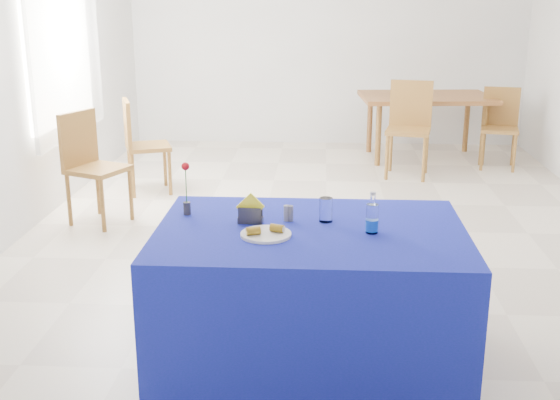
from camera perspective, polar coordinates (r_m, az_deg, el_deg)
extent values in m
plane|color=beige|center=(5.94, 3.84, -2.41)|extent=(7.00, 7.00, 0.00)
plane|color=silver|center=(9.12, 3.91, 13.31)|extent=(5.00, 0.00, 5.00)
plane|color=silver|center=(2.18, 4.98, 2.18)|extent=(5.00, 0.00, 5.00)
plane|color=silver|center=(6.14, -20.36, 10.65)|extent=(0.00, 7.00, 7.00)
cube|color=white|center=(6.86, -17.59, 12.71)|extent=(0.04, 1.50, 1.60)
cube|color=white|center=(6.83, -17.02, 12.74)|extent=(0.04, 1.75, 1.85)
cylinder|color=white|center=(3.52, -1.15, -2.80)|extent=(0.26, 0.26, 0.01)
cylinder|color=white|center=(3.72, 3.75, -0.80)|extent=(0.07, 0.07, 0.13)
cylinder|color=gray|center=(3.73, 0.55, -1.07)|extent=(0.03, 0.03, 0.08)
cylinder|color=slate|center=(3.73, 0.84, -1.10)|extent=(0.03, 0.03, 0.08)
cube|color=navy|center=(3.77, 2.44, -7.81)|extent=(1.60, 1.10, 0.76)
cylinder|color=white|center=(3.57, 7.49, -1.51)|extent=(0.06, 0.06, 0.15)
cylinder|color=#0B42C3|center=(3.58, 7.47, -2.04)|extent=(0.07, 0.07, 0.06)
cylinder|color=white|center=(3.54, 7.55, 0.03)|extent=(0.03, 0.03, 0.05)
cylinder|color=silver|center=(3.53, 7.57, 0.53)|extent=(0.03, 0.03, 0.01)
cube|color=#3C3C41|center=(3.71, -2.42, -1.62)|extent=(0.13, 0.06, 0.03)
cube|color=#333338|center=(3.68, -2.49, -1.33)|extent=(0.12, 0.02, 0.09)
cube|color=#36353A|center=(3.72, -2.35, -1.09)|extent=(0.12, 0.02, 0.09)
cube|color=yellow|center=(3.69, -2.43, -0.55)|extent=(0.15, 0.02, 0.15)
cylinder|color=#29292E|center=(3.87, -7.57, -0.67)|extent=(0.04, 0.04, 0.07)
cylinder|color=#175E1B|center=(3.84, -7.63, 0.96)|extent=(0.01, 0.01, 0.22)
sphere|color=red|center=(3.81, -7.70, 2.73)|extent=(0.04, 0.04, 0.04)
cube|color=#965C2B|center=(8.47, 11.79, 8.17)|extent=(1.57, 1.08, 0.05)
cylinder|color=brown|center=(8.08, 8.00, 5.25)|extent=(0.06, 0.06, 0.71)
cylinder|color=olive|center=(8.35, 16.19, 5.13)|extent=(0.06, 0.06, 0.71)
cylinder|color=#99582C|center=(8.76, 7.30, 6.17)|extent=(0.06, 0.06, 0.71)
cylinder|color=#935F2A|center=(9.01, 14.91, 6.04)|extent=(0.06, 0.06, 0.71)
cylinder|color=#9C682D|center=(7.50, 8.68, 3.44)|extent=(0.04, 0.04, 0.48)
cylinder|color=#9C682D|center=(7.47, 11.63, 3.24)|extent=(0.04, 0.04, 0.48)
cylinder|color=#9C682D|center=(7.87, 8.99, 4.06)|extent=(0.04, 0.04, 0.48)
cylinder|color=#9C682D|center=(7.85, 11.81, 3.87)|extent=(0.04, 0.04, 0.48)
cube|color=#9C682D|center=(7.61, 10.38, 5.55)|extent=(0.53, 0.53, 0.04)
cube|color=#9C682D|center=(7.77, 10.61, 7.74)|extent=(0.45, 0.13, 0.49)
cylinder|color=#9C682D|center=(8.12, 16.11, 3.79)|extent=(0.03, 0.03, 0.43)
cylinder|color=#9C682D|center=(8.13, 18.51, 3.60)|extent=(0.03, 0.03, 0.43)
cylinder|color=#9C682D|center=(8.45, 16.10, 4.28)|extent=(0.03, 0.03, 0.43)
cylinder|color=#9C682D|center=(8.47, 18.41, 4.10)|extent=(0.03, 0.03, 0.43)
cube|color=#9C682D|center=(8.25, 17.42, 5.49)|extent=(0.47, 0.47, 0.04)
cube|color=#9C682D|center=(8.39, 17.52, 7.27)|extent=(0.40, 0.12, 0.44)
cylinder|color=#9C682D|center=(5.98, -14.22, -0.44)|extent=(0.04, 0.04, 0.46)
cylinder|color=#9C682D|center=(6.25, -12.03, 0.44)|extent=(0.04, 0.04, 0.46)
cylinder|color=#9C682D|center=(6.22, -16.78, 0.02)|extent=(0.04, 0.04, 0.46)
cylinder|color=#9C682D|center=(6.48, -14.57, 0.85)|extent=(0.04, 0.04, 0.46)
cube|color=#9C682D|center=(6.16, -14.56, 2.41)|extent=(0.56, 0.56, 0.04)
cube|color=#9C682D|center=(6.24, -16.08, 4.82)|extent=(0.21, 0.41, 0.47)
cylinder|color=#9C682D|center=(6.94, -8.94, 2.18)|extent=(0.04, 0.04, 0.44)
cylinder|color=#9C682D|center=(7.28, -9.33, 2.85)|extent=(0.04, 0.04, 0.44)
cylinder|color=#9C682D|center=(6.90, -11.86, 1.95)|extent=(0.04, 0.04, 0.44)
cylinder|color=#9C682D|center=(7.25, -12.11, 2.63)|extent=(0.04, 0.04, 0.44)
cube|color=#9C682D|center=(7.04, -10.66, 4.28)|extent=(0.53, 0.53, 0.04)
cube|color=#9C682D|center=(6.97, -12.31, 6.10)|extent=(0.18, 0.40, 0.45)
cylinder|color=gold|center=(3.48, -2.19, -2.53)|extent=(0.08, 0.06, 0.04)
cylinder|color=beige|center=(3.49, -1.63, -2.48)|extent=(0.01, 0.03, 0.03)
cylinder|color=gold|center=(3.52, -0.23, -2.31)|extent=(0.08, 0.06, 0.04)
cylinder|color=beige|center=(3.51, 0.29, -2.38)|extent=(0.02, 0.03, 0.03)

